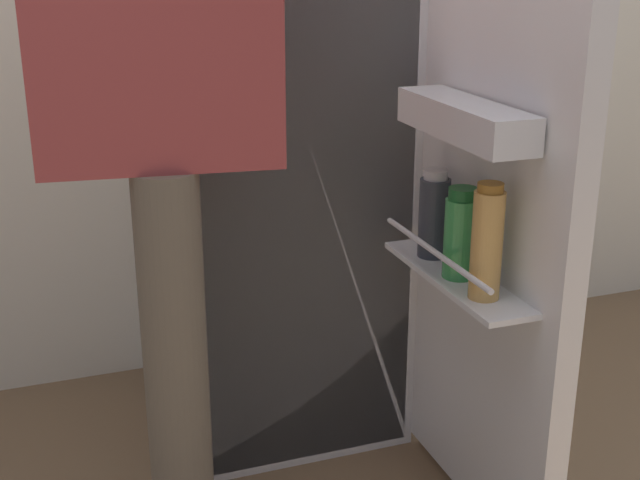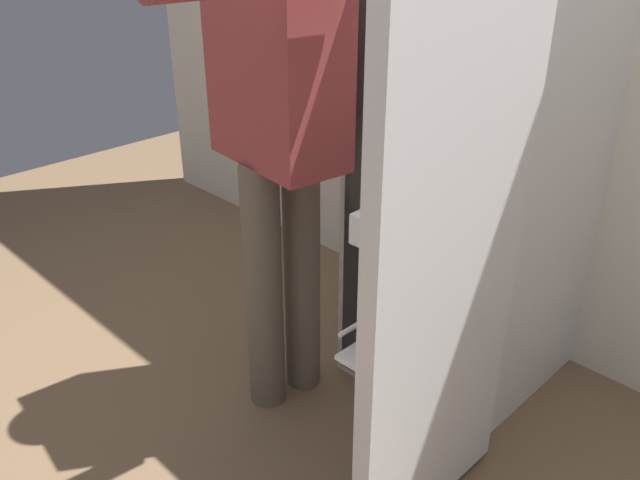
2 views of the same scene
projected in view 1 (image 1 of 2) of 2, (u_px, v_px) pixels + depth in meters
name	position (u px, v px, depth m)	size (l,w,h in m)	color
refrigerator	(275.00, 101.00, 2.09)	(0.63, 1.21, 1.71)	white
person	(162.00, 62.00, 1.49)	(0.55, 0.77, 1.70)	#665B4C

